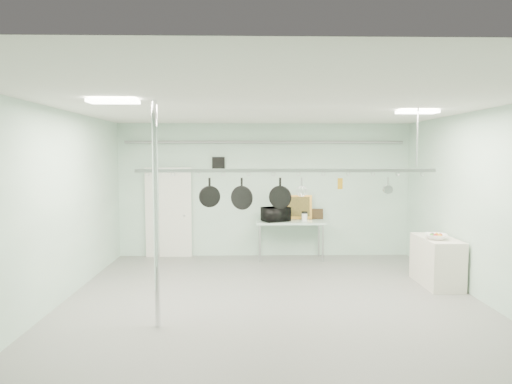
{
  "coord_description": "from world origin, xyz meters",
  "views": [
    {
      "loc": [
        -0.44,
        -6.96,
        2.45
      ],
      "look_at": [
        -0.26,
        1.0,
        1.8
      ],
      "focal_mm": 32.0,
      "sensor_mm": 36.0,
      "label": 1
    }
  ],
  "objects_px": {
    "prep_table": "(290,224)",
    "pot_rack": "(286,169)",
    "chrome_pole": "(156,216)",
    "fruit_bowl": "(436,237)",
    "skillet_right": "(280,193)",
    "side_cabinet": "(437,261)",
    "skillet_left": "(210,192)",
    "skillet_mid": "(242,194)",
    "microwave": "(276,214)",
    "coffee_canister": "(305,217)"
  },
  "relations": [
    {
      "from": "prep_table",
      "to": "pot_rack",
      "type": "xyz_separation_m",
      "value": [
        -0.4,
        -3.3,
        1.4
      ]
    },
    {
      "from": "chrome_pole",
      "to": "prep_table",
      "type": "bearing_deg",
      "value": 61.29
    },
    {
      "from": "fruit_bowl",
      "to": "skillet_right",
      "type": "relative_size",
      "value": 0.8
    },
    {
      "from": "side_cabinet",
      "to": "skillet_right",
      "type": "height_order",
      "value": "skillet_right"
    },
    {
      "from": "prep_table",
      "to": "skillet_left",
      "type": "relative_size",
      "value": 3.49
    },
    {
      "from": "prep_table",
      "to": "skillet_mid",
      "type": "height_order",
      "value": "skillet_mid"
    },
    {
      "from": "prep_table",
      "to": "skillet_right",
      "type": "xyz_separation_m",
      "value": [
        -0.49,
        -3.3,
        1.0
      ]
    },
    {
      "from": "prep_table",
      "to": "microwave",
      "type": "relative_size",
      "value": 2.67
    },
    {
      "from": "side_cabinet",
      "to": "skillet_mid",
      "type": "bearing_deg",
      "value": -163.27
    },
    {
      "from": "chrome_pole",
      "to": "microwave",
      "type": "xyz_separation_m",
      "value": [
        1.95,
        4.16,
        -0.53
      ]
    },
    {
      "from": "microwave",
      "to": "fruit_bowl",
      "type": "relative_size",
      "value": 1.49
    },
    {
      "from": "pot_rack",
      "to": "microwave",
      "type": "distance_m",
      "value": 3.46
    },
    {
      "from": "skillet_right",
      "to": "microwave",
      "type": "bearing_deg",
      "value": 106.61
    },
    {
      "from": "skillet_right",
      "to": "pot_rack",
      "type": "bearing_deg",
      "value": 19.2
    },
    {
      "from": "microwave",
      "to": "skillet_left",
      "type": "height_order",
      "value": "skillet_left"
    },
    {
      "from": "chrome_pole",
      "to": "microwave",
      "type": "relative_size",
      "value": 5.34
    },
    {
      "from": "prep_table",
      "to": "skillet_left",
      "type": "height_order",
      "value": "skillet_left"
    },
    {
      "from": "side_cabinet",
      "to": "skillet_right",
      "type": "xyz_separation_m",
      "value": [
        -3.04,
        -1.1,
        1.38
      ]
    },
    {
      "from": "chrome_pole",
      "to": "skillet_mid",
      "type": "distance_m",
      "value": 1.51
    },
    {
      "from": "side_cabinet",
      "to": "pot_rack",
      "type": "height_order",
      "value": "pot_rack"
    },
    {
      "from": "chrome_pole",
      "to": "pot_rack",
      "type": "bearing_deg",
      "value": 25.35
    },
    {
      "from": "microwave",
      "to": "coffee_canister",
      "type": "xyz_separation_m",
      "value": [
        0.67,
        0.03,
        -0.08
      ]
    },
    {
      "from": "pot_rack",
      "to": "fruit_bowl",
      "type": "xyz_separation_m",
      "value": [
        2.85,
        0.95,
        -1.28
      ]
    },
    {
      "from": "chrome_pole",
      "to": "prep_table",
      "type": "relative_size",
      "value": 2.0
    },
    {
      "from": "skillet_mid",
      "to": "skillet_right",
      "type": "distance_m",
      "value": 0.61
    },
    {
      "from": "chrome_pole",
      "to": "skillet_mid",
      "type": "xyz_separation_m",
      "value": [
        1.19,
        0.9,
        0.22
      ]
    },
    {
      "from": "prep_table",
      "to": "side_cabinet",
      "type": "xyz_separation_m",
      "value": [
        2.55,
        -2.2,
        -0.38
      ]
    },
    {
      "from": "fruit_bowl",
      "to": "skillet_left",
      "type": "relative_size",
      "value": 0.88
    },
    {
      "from": "coffee_canister",
      "to": "prep_table",
      "type": "bearing_deg",
      "value": 176.69
    },
    {
      "from": "coffee_canister",
      "to": "skillet_mid",
      "type": "relative_size",
      "value": 0.35
    },
    {
      "from": "pot_rack",
      "to": "coffee_canister",
      "type": "relative_size",
      "value": 26.52
    },
    {
      "from": "microwave",
      "to": "skillet_mid",
      "type": "xyz_separation_m",
      "value": [
        -0.76,
        -3.26,
        0.75
      ]
    },
    {
      "from": "chrome_pole",
      "to": "side_cabinet",
      "type": "xyz_separation_m",
      "value": [
        4.85,
        2.0,
        -1.15
      ]
    },
    {
      "from": "coffee_canister",
      "to": "skillet_right",
      "type": "bearing_deg",
      "value": -104.06
    },
    {
      "from": "fruit_bowl",
      "to": "skillet_mid",
      "type": "bearing_deg",
      "value": -165.12
    },
    {
      "from": "chrome_pole",
      "to": "coffee_canister",
      "type": "height_order",
      "value": "chrome_pole"
    },
    {
      "from": "pot_rack",
      "to": "skillet_left",
      "type": "bearing_deg",
      "value": 180.0
    },
    {
      "from": "skillet_left",
      "to": "fruit_bowl",
      "type": "bearing_deg",
      "value": -1.58
    },
    {
      "from": "chrome_pole",
      "to": "side_cabinet",
      "type": "height_order",
      "value": "chrome_pole"
    },
    {
      "from": "side_cabinet",
      "to": "microwave",
      "type": "bearing_deg",
      "value": 143.34
    },
    {
      "from": "chrome_pole",
      "to": "side_cabinet",
      "type": "bearing_deg",
      "value": 22.41
    },
    {
      "from": "skillet_left",
      "to": "skillet_right",
      "type": "height_order",
      "value": "same"
    },
    {
      "from": "skillet_left",
      "to": "side_cabinet",
      "type": "bearing_deg",
      "value": 0.12
    },
    {
      "from": "skillet_left",
      "to": "microwave",
      "type": "bearing_deg",
      "value": 53.96
    },
    {
      "from": "pot_rack",
      "to": "coffee_canister",
      "type": "bearing_deg",
      "value": 77.5
    },
    {
      "from": "side_cabinet",
      "to": "skillet_mid",
      "type": "xyz_separation_m",
      "value": [
        -3.66,
        -1.1,
        1.37
      ]
    },
    {
      "from": "skillet_mid",
      "to": "side_cabinet",
      "type": "bearing_deg",
      "value": 41.95
    },
    {
      "from": "skillet_left",
      "to": "coffee_canister",
      "type": "bearing_deg",
      "value": 44.64
    },
    {
      "from": "coffee_canister",
      "to": "skillet_left",
      "type": "xyz_separation_m",
      "value": [
        -1.95,
        -3.28,
        0.86
      ]
    },
    {
      "from": "microwave",
      "to": "skillet_mid",
      "type": "relative_size",
      "value": 1.14
    }
  ]
}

